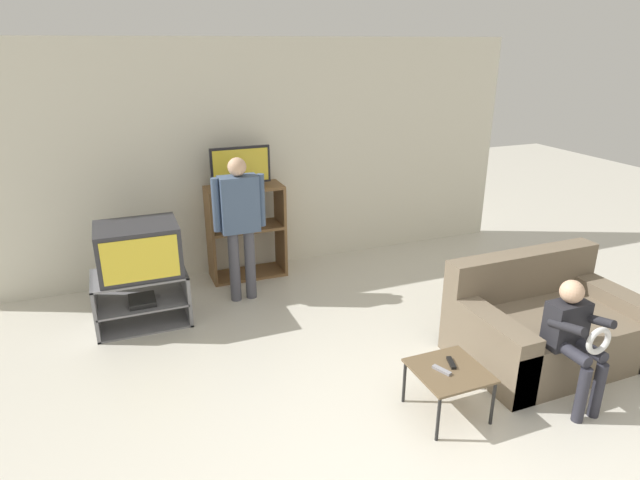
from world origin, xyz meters
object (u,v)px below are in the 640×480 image
Objects in this scene: television_flat at (241,168)px; remote_control_black at (451,363)px; snack_table at (449,374)px; remote_control_white at (442,370)px; person_seated_child at (574,334)px; tv_stand at (142,299)px; couch at (545,326)px; person_standing_adult at (240,217)px; television_main at (138,249)px; media_shelf at (246,231)px.

television_flat is 3.09m from remote_control_black.
remote_control_white is (-0.06, 0.00, 0.05)m from snack_table.
person_seated_child is (0.85, -0.26, 0.20)m from remote_control_black.
television_flat is 3.11m from remote_control_white.
tv_stand reaches higher than snack_table.
person_standing_adult is (-2.12, 2.01, 0.62)m from couch.
remote_control_white is 0.10× the size of couch.
television_main is 0.49× the size of couch.
television_flat is at bearing 118.07° from person_seated_child.
remote_control_white reaches higher than snack_table.
couch is (1.20, 0.35, -0.05)m from snack_table.
media_shelf is 3.00m from remote_control_white.
remote_control_black is 0.13m from remote_control_white.
tv_stand is 3.65m from couch.
person_seated_child is (0.96, -0.21, 0.20)m from remote_control_white.
television_flat is 4.50× the size of remote_control_black.
tv_stand is at bearing 139.49° from person_seated_child.
remote_control_black is 0.10× the size of couch.
snack_table is 0.09m from remote_control_black.
television_main is at bearing 108.11° from remote_control_white.
tv_stand is 2.90m from remote_control_white.
television_flat is (1.15, 0.66, 0.52)m from television_main.
media_shelf is 2.14× the size of snack_table.
remote_control_black is (0.78, -2.87, -0.16)m from media_shelf.
person_standing_adult reaches higher than snack_table.
snack_table is 3.45× the size of remote_control_white.
person_standing_adult is at bearing 125.26° from person_seated_child.
remote_control_black is (0.81, -2.84, -0.89)m from television_flat.
snack_table is at bearing -23.12° from remote_control_white.
person_seated_child is (1.66, -3.10, -0.70)m from television_flat.
television_main is 1.39m from media_shelf.
television_flat is 3.14m from snack_table.
person_standing_adult reaches higher than remote_control_white.
television_main is at bearing 148.82° from couch.
remote_control_white is (-0.12, -0.05, 0.00)m from remote_control_black.
television_main is 5.08× the size of remote_control_white.
person_standing_adult is (1.02, 0.14, 0.66)m from tv_stand.
tv_stand is at bearing -171.94° from person_standing_adult.
remote_control_white is at bearing -164.80° from couch.
television_flat is (-0.03, -0.03, 0.73)m from media_shelf.
tv_stand is 1.70m from television_flat.
media_shelf is 0.73m from television_flat.
person_seated_child is at bearing -118.53° from couch.
media_shelf reaches higher than television_main.
snack_table is (1.91, -2.23, -0.42)m from television_main.
television_flat and person_standing_adult have the same top height.
media_shelf is 3.02m from snack_table.
television_flat is at bearing 73.33° from person_standing_adult.
television_main is 3.67m from couch.
couch reaches higher than tv_stand.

